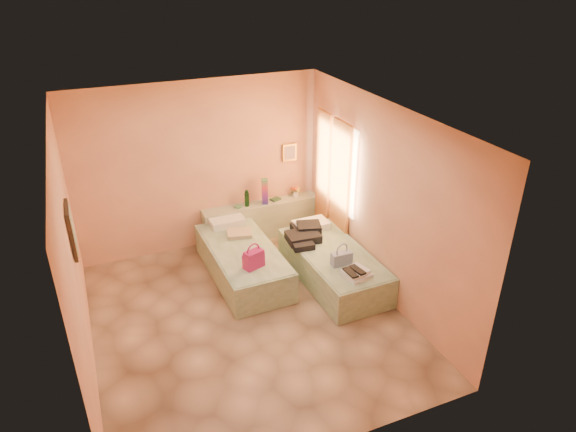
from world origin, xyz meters
The scene contains 16 objects.
ground centered at (0.00, 0.00, 0.00)m, with size 4.50×4.50×0.00m, color tan.
room_walls centered at (0.21, 0.57, 1.79)m, with size 4.02×4.51×2.81m.
headboard_ledge centered at (0.98, 2.10, 0.33)m, with size 2.05×0.30×0.65m, color #ABB796.
bed_left centered at (0.28, 1.05, 0.25)m, with size 0.90×2.00×0.50m, color #B3CCA4.
bed_right centered at (1.50, 0.40, 0.25)m, with size 0.90×2.00×0.50m, color #B3CCA4.
water_bottle centered at (0.72, 2.09, 0.79)m, with size 0.08×0.08×0.27m, color #143719.
rainbow_box centered at (1.03, 2.07, 0.87)m, with size 0.10×0.10×0.45m, color #B3165F.
small_dish centered at (0.56, 2.10, 0.67)m, with size 0.13×0.13×0.03m, color #4A885C.
green_book centered at (1.25, 2.13, 0.66)m, with size 0.16×0.12×0.03m, color #2A4F32.
flower_vase centered at (1.63, 2.13, 0.77)m, with size 0.18×0.18×0.23m, color white.
magenta_handbag centered at (0.26, 0.47, 0.64)m, with size 0.29×0.16×0.27m, color #B3165F.
khaki_garment centered at (0.36, 1.43, 0.53)m, with size 0.38×0.30×0.06m, color tan.
clothes_pile centered at (1.26, 0.88, 0.58)m, with size 0.55×0.55×0.16m, color black.
blue_handbag centered at (1.44, 0.05, 0.60)m, with size 0.30×0.13×0.19m, color #3D5792.
towel_stack centered at (1.49, -0.31, 0.55)m, with size 0.35×0.30×0.10m, color white.
sandal_pair centered at (1.43, -0.34, 0.61)m, with size 0.20×0.26×0.03m, color black.
Camera 1 is at (-1.67, -5.38, 4.44)m, focal length 32.00 mm.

